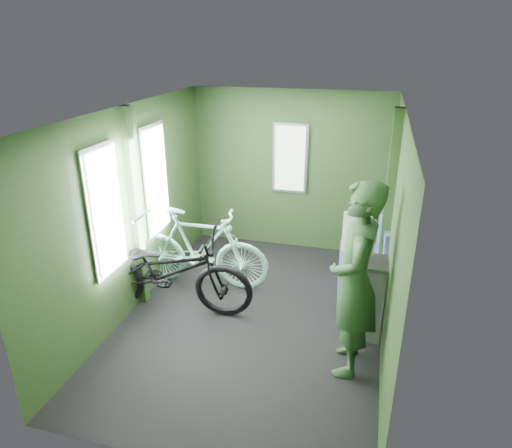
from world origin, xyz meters
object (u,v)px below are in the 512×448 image
(bicycle_black, at_px, (171,310))
(bench_seat, at_px, (363,271))
(waste_box, at_px, (371,298))
(bicycle_mint, at_px, (202,285))
(passenger, at_px, (355,281))

(bicycle_black, relative_size, bench_seat, 1.99)
(waste_box, relative_size, bench_seat, 0.88)
(bicycle_mint, height_order, bench_seat, bench_seat)
(bicycle_black, height_order, bicycle_mint, bicycle_mint)
(bicycle_black, xyz_separation_m, waste_box, (2.23, 0.13, 0.43))
(bicycle_mint, distance_m, bench_seat, 2.03)
(bicycle_mint, relative_size, passenger, 0.94)
(bicycle_black, bearing_deg, bench_seat, -68.62)
(bicycle_mint, xyz_separation_m, bench_seat, (1.97, 0.38, 0.29))
(bench_seat, bearing_deg, bicycle_mint, -173.47)
(bicycle_black, relative_size, waste_box, 2.25)
(waste_box, bearing_deg, passenger, -106.49)
(passenger, bearing_deg, bicycle_black, -104.36)
(waste_box, distance_m, bench_seat, 0.88)
(passenger, height_order, waste_box, passenger)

